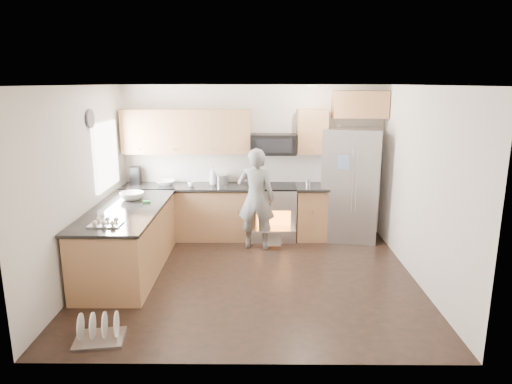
{
  "coord_description": "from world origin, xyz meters",
  "views": [
    {
      "loc": [
        0.11,
        -5.87,
        2.63
      ],
      "look_at": [
        0.06,
        0.5,
        1.1
      ],
      "focal_mm": 32.0,
      "sensor_mm": 36.0,
      "label": 1
    }
  ],
  "objects_px": {
    "dish_rack": "(99,333)",
    "stove_range": "(273,200)",
    "refrigerator": "(349,184)",
    "person": "(256,199)"
  },
  "relations": [
    {
      "from": "stove_range",
      "to": "person",
      "type": "height_order",
      "value": "stove_range"
    },
    {
      "from": "stove_range",
      "to": "person",
      "type": "distance_m",
      "value": 0.59
    },
    {
      "from": "refrigerator",
      "to": "stove_range",
      "type": "bearing_deg",
      "value": -169.67
    },
    {
      "from": "refrigerator",
      "to": "person",
      "type": "relative_size",
      "value": 1.16
    },
    {
      "from": "refrigerator",
      "to": "dish_rack",
      "type": "xyz_separation_m",
      "value": [
        -3.2,
        -3.29,
        -0.87
      ]
    },
    {
      "from": "stove_range",
      "to": "dish_rack",
      "type": "relative_size",
      "value": 3.23
    },
    {
      "from": "dish_rack",
      "to": "stove_range",
      "type": "bearing_deg",
      "value": 59.8
    },
    {
      "from": "stove_range",
      "to": "refrigerator",
      "type": "bearing_deg",
      "value": 0.33
    },
    {
      "from": "stove_range",
      "to": "person",
      "type": "bearing_deg",
      "value": -120.32
    },
    {
      "from": "person",
      "to": "dish_rack",
      "type": "distance_m",
      "value": 3.31
    }
  ]
}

